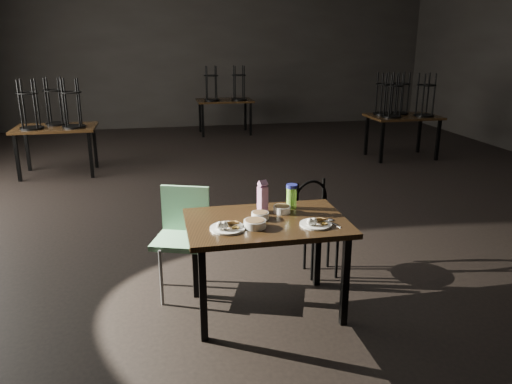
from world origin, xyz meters
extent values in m
plane|color=black|center=(0.00, 0.00, 0.00)|extent=(12.00, 12.00, 0.00)
cube|color=black|center=(0.00, 6.00, 1.60)|extent=(10.00, 0.04, 3.20)
cube|color=black|center=(-0.79, -2.62, 0.73)|extent=(1.20, 0.80, 0.04)
cube|color=black|center=(-1.31, -2.94, 0.35)|extent=(0.05, 0.05, 0.71)
cube|color=black|center=(-0.27, -2.94, 0.35)|extent=(0.05, 0.05, 0.71)
cube|color=black|center=(-1.31, -2.30, 0.35)|extent=(0.05, 0.05, 0.71)
cube|color=black|center=(-0.27, -2.30, 0.35)|extent=(0.05, 0.05, 0.71)
cylinder|color=white|center=(-1.10, -2.74, 0.76)|extent=(0.25, 0.25, 0.02)
cube|color=olive|center=(-1.10, -2.70, 0.81)|extent=(0.09, 0.09, 0.04)
cube|color=olive|center=(-1.07, -2.70, 0.81)|extent=(0.11, 0.11, 0.03)
ellipsoid|color=white|center=(-1.16, -2.78, 0.80)|extent=(0.05, 0.05, 0.06)
ellipsoid|color=white|center=(-1.13, -2.78, 0.80)|extent=(0.05, 0.05, 0.06)
cylinder|color=white|center=(-0.46, -2.79, 0.76)|extent=(0.23, 0.23, 0.01)
cube|color=olive|center=(-0.46, -2.76, 0.81)|extent=(0.08, 0.08, 0.04)
cube|color=olive|center=(-0.43, -2.76, 0.81)|extent=(0.10, 0.10, 0.03)
ellipsoid|color=white|center=(-0.52, -2.83, 0.79)|extent=(0.04, 0.04, 0.06)
ellipsoid|color=white|center=(-0.48, -2.83, 0.79)|extent=(0.04, 0.04, 0.06)
cylinder|color=white|center=(-0.83, -2.58, 0.78)|extent=(0.13, 0.13, 0.05)
cylinder|color=brown|center=(-0.83, -2.58, 0.79)|extent=(0.11, 0.11, 0.01)
cylinder|color=white|center=(-0.63, -2.48, 0.78)|extent=(0.14, 0.14, 0.05)
cylinder|color=brown|center=(-0.63, -2.48, 0.80)|extent=(0.12, 0.12, 0.01)
cylinder|color=white|center=(-0.90, -2.75, 0.78)|extent=(0.16, 0.16, 0.06)
cylinder|color=brown|center=(-0.90, -2.75, 0.80)|extent=(0.14, 0.14, 0.01)
cube|color=#821765|center=(-0.78, -2.44, 0.85)|extent=(0.08, 0.08, 0.21)
cube|color=#821765|center=(-0.78, -2.44, 0.98)|extent=(0.08, 0.08, 0.06)
cylinder|color=#87D93F|center=(-0.53, -2.39, 0.84)|extent=(0.09, 0.09, 0.17)
cylinder|color=navy|center=(-0.53, -2.39, 0.93)|extent=(0.10, 0.10, 0.03)
ellipsoid|color=silver|center=(-0.32, -2.71, 0.76)|extent=(0.06, 0.07, 0.01)
cube|color=silver|center=(-0.32, -2.82, 0.75)|extent=(0.05, 0.13, 0.00)
cylinder|color=black|center=(-0.17, -2.11, 0.45)|extent=(0.40, 0.40, 0.03)
torus|color=black|center=(-0.23, -1.95, 0.65)|extent=(0.37, 0.16, 0.39)
cylinder|color=black|center=(-0.06, -1.99, 0.22)|extent=(0.03, 0.03, 0.45)
cylinder|color=black|center=(-0.29, -1.99, 0.22)|extent=(0.03, 0.03, 0.45)
cylinder|color=black|center=(-0.29, -2.22, 0.22)|extent=(0.03, 0.03, 0.45)
cylinder|color=black|center=(-0.06, -2.22, 0.22)|extent=(0.03, 0.03, 0.45)
cube|color=#70AE83|center=(-1.42, -2.22, 0.47)|extent=(0.52, 0.52, 0.04)
cube|color=#70AE83|center=(-1.36, -2.05, 0.69)|extent=(0.40, 0.17, 0.39)
cylinder|color=slate|center=(-1.59, -2.39, 0.24)|extent=(0.03, 0.03, 0.47)
cylinder|color=slate|center=(-1.25, -2.39, 0.24)|extent=(0.03, 0.03, 0.47)
cylinder|color=slate|center=(-1.59, -2.05, 0.24)|extent=(0.03, 0.03, 0.47)
cylinder|color=slate|center=(-1.25, -2.05, 0.24)|extent=(0.03, 0.03, 0.47)
cube|color=black|center=(-3.07, 2.00, 0.73)|extent=(1.20, 0.80, 0.04)
cube|color=black|center=(-3.59, 1.68, 0.35)|extent=(0.05, 0.05, 0.71)
cube|color=black|center=(-2.55, 1.68, 0.35)|extent=(0.05, 0.05, 0.71)
cube|color=black|center=(-3.59, 2.32, 0.35)|extent=(0.05, 0.05, 0.71)
cube|color=black|center=(-2.55, 2.32, 0.35)|extent=(0.05, 0.05, 0.71)
cylinder|color=black|center=(-3.37, 1.85, 0.77)|extent=(0.34, 0.34, 0.03)
torus|color=black|center=(-3.37, 1.85, 1.27)|extent=(0.32, 0.32, 0.02)
cylinder|color=black|center=(-3.27, 1.95, 1.13)|extent=(0.03, 0.03, 0.70)
cylinder|color=black|center=(-3.47, 1.95, 1.13)|extent=(0.03, 0.03, 0.70)
cylinder|color=black|center=(-3.47, 1.75, 1.13)|extent=(0.03, 0.03, 0.70)
cylinder|color=black|center=(-3.27, 1.75, 1.13)|extent=(0.03, 0.03, 0.70)
cylinder|color=black|center=(-2.77, 1.85, 0.77)|extent=(0.34, 0.34, 0.03)
torus|color=black|center=(-2.77, 1.85, 1.27)|extent=(0.32, 0.32, 0.02)
cylinder|color=black|center=(-2.67, 1.95, 1.13)|extent=(0.03, 0.03, 0.70)
cylinder|color=black|center=(-2.87, 1.95, 1.13)|extent=(0.03, 0.03, 0.70)
cylinder|color=black|center=(-2.87, 1.75, 1.13)|extent=(0.03, 0.03, 0.70)
cylinder|color=black|center=(-2.67, 1.75, 1.13)|extent=(0.03, 0.03, 0.70)
cylinder|color=black|center=(-3.07, 2.18, 0.77)|extent=(0.34, 0.34, 0.03)
torus|color=black|center=(-3.07, 2.18, 1.27)|extent=(0.32, 0.32, 0.02)
cylinder|color=black|center=(-2.97, 2.28, 1.13)|extent=(0.03, 0.03, 0.70)
cylinder|color=black|center=(-3.17, 2.28, 1.13)|extent=(0.03, 0.03, 0.70)
cylinder|color=black|center=(-3.17, 2.08, 1.13)|extent=(0.03, 0.03, 0.70)
cylinder|color=black|center=(-2.97, 2.08, 1.13)|extent=(0.03, 0.03, 0.70)
cube|color=black|center=(2.69, 1.99, 0.73)|extent=(1.20, 0.80, 0.04)
cube|color=black|center=(2.17, 1.67, 0.35)|extent=(0.05, 0.05, 0.71)
cube|color=black|center=(3.21, 1.67, 0.35)|extent=(0.05, 0.05, 0.71)
cube|color=black|center=(2.17, 2.31, 0.35)|extent=(0.05, 0.05, 0.71)
cube|color=black|center=(3.21, 2.31, 0.35)|extent=(0.05, 0.05, 0.71)
cylinder|color=black|center=(2.39, 1.84, 0.77)|extent=(0.34, 0.34, 0.03)
torus|color=black|center=(2.39, 1.84, 1.27)|extent=(0.32, 0.32, 0.02)
cylinder|color=black|center=(2.49, 1.94, 1.13)|extent=(0.03, 0.03, 0.70)
cylinder|color=black|center=(2.30, 1.94, 1.13)|extent=(0.03, 0.03, 0.70)
cylinder|color=black|center=(2.30, 1.74, 1.13)|extent=(0.03, 0.03, 0.70)
cylinder|color=black|center=(2.49, 1.74, 1.13)|extent=(0.03, 0.03, 0.70)
cylinder|color=black|center=(2.99, 1.84, 0.77)|extent=(0.34, 0.34, 0.03)
torus|color=black|center=(2.99, 1.84, 1.27)|extent=(0.32, 0.32, 0.02)
cylinder|color=black|center=(3.09, 1.94, 1.13)|extent=(0.03, 0.03, 0.70)
cylinder|color=black|center=(2.90, 1.94, 1.13)|extent=(0.03, 0.03, 0.70)
cylinder|color=black|center=(2.90, 1.74, 1.13)|extent=(0.03, 0.03, 0.70)
cylinder|color=black|center=(3.09, 1.74, 1.13)|extent=(0.03, 0.03, 0.70)
cylinder|color=black|center=(2.69, 2.17, 0.77)|extent=(0.34, 0.34, 0.03)
torus|color=black|center=(2.69, 2.17, 1.27)|extent=(0.32, 0.32, 0.02)
cylinder|color=black|center=(2.79, 2.27, 1.13)|extent=(0.03, 0.03, 0.70)
cylinder|color=black|center=(2.60, 2.27, 1.13)|extent=(0.03, 0.03, 0.70)
cylinder|color=black|center=(2.60, 2.07, 1.13)|extent=(0.03, 0.03, 0.70)
cylinder|color=black|center=(2.79, 2.07, 1.13)|extent=(0.03, 0.03, 0.70)
cylinder|color=black|center=(2.39, 2.17, 0.77)|extent=(0.34, 0.34, 0.03)
torus|color=black|center=(2.39, 2.17, 1.27)|extent=(0.32, 0.32, 0.02)
cylinder|color=black|center=(2.49, 2.27, 1.13)|extent=(0.03, 0.03, 0.70)
cylinder|color=black|center=(2.30, 2.27, 1.13)|extent=(0.03, 0.03, 0.70)
cylinder|color=black|center=(2.30, 2.07, 1.13)|extent=(0.03, 0.03, 0.70)
cylinder|color=black|center=(2.49, 2.07, 1.13)|extent=(0.03, 0.03, 0.70)
cube|color=black|center=(-0.05, 4.90, 0.73)|extent=(1.20, 0.80, 0.04)
cube|color=black|center=(-0.57, 4.58, 0.35)|extent=(0.05, 0.05, 0.71)
cube|color=black|center=(0.47, 4.58, 0.35)|extent=(0.05, 0.05, 0.71)
cube|color=black|center=(-0.57, 5.22, 0.35)|extent=(0.05, 0.05, 0.71)
cube|color=black|center=(0.47, 5.22, 0.35)|extent=(0.05, 0.05, 0.71)
cylinder|color=black|center=(-0.35, 4.75, 0.77)|extent=(0.34, 0.34, 0.03)
torus|color=black|center=(-0.35, 4.75, 1.27)|extent=(0.32, 0.32, 0.02)
cylinder|color=black|center=(-0.25, 4.85, 1.13)|extent=(0.03, 0.03, 0.70)
cylinder|color=black|center=(-0.45, 4.85, 1.13)|extent=(0.03, 0.03, 0.70)
cylinder|color=black|center=(-0.45, 4.65, 1.13)|extent=(0.03, 0.03, 0.70)
cylinder|color=black|center=(-0.25, 4.65, 1.13)|extent=(0.03, 0.03, 0.70)
cylinder|color=black|center=(0.25, 4.75, 0.77)|extent=(0.34, 0.34, 0.03)
torus|color=black|center=(0.25, 4.75, 1.27)|extent=(0.32, 0.32, 0.02)
cylinder|color=black|center=(0.35, 4.85, 1.13)|extent=(0.03, 0.03, 0.70)
cylinder|color=black|center=(0.15, 4.85, 1.13)|extent=(0.03, 0.03, 0.70)
cylinder|color=black|center=(0.15, 4.65, 1.13)|extent=(0.03, 0.03, 0.70)
cylinder|color=black|center=(0.35, 4.65, 1.13)|extent=(0.03, 0.03, 0.70)
camera|label=1|loc=(-1.56, -6.03, 2.06)|focal=35.00mm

